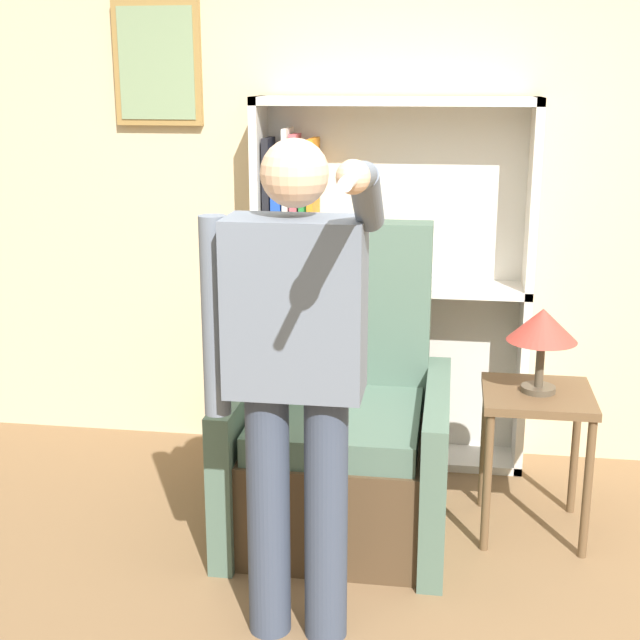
# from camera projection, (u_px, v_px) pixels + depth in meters

# --- Properties ---
(wall_back) EXTENTS (8.00, 0.11, 2.80)m
(wall_back) POSITION_uv_depth(u_px,v_px,m) (429.00, 184.00, 4.43)
(wall_back) COLOR beige
(wall_back) RESTS_ON ground_plane
(bookcase) EXTENTS (1.36, 0.28, 1.83)m
(bookcase) POSITION_uv_depth(u_px,v_px,m) (357.00, 296.00, 4.48)
(bookcase) COLOR silver
(bookcase) RESTS_ON ground_plane
(armchair) EXTENTS (0.93, 0.92, 1.31)m
(armchair) POSITION_uv_depth(u_px,v_px,m) (341.00, 439.00, 3.88)
(armchair) COLOR #4C3823
(armchair) RESTS_ON ground_plane
(person_standing) EXTENTS (0.60, 0.78, 1.74)m
(person_standing) POSITION_uv_depth(u_px,v_px,m) (295.00, 365.00, 2.92)
(person_standing) COLOR #384256
(person_standing) RESTS_ON ground_plane
(side_table) EXTENTS (0.46, 0.46, 0.64)m
(side_table) POSITION_uv_depth(u_px,v_px,m) (536.00, 417.00, 3.77)
(side_table) COLOR brown
(side_table) RESTS_ON ground_plane
(table_lamp) EXTENTS (0.29, 0.29, 0.36)m
(table_lamp) POSITION_uv_depth(u_px,v_px,m) (542.00, 328.00, 3.67)
(table_lamp) COLOR #4C4233
(table_lamp) RESTS_ON side_table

